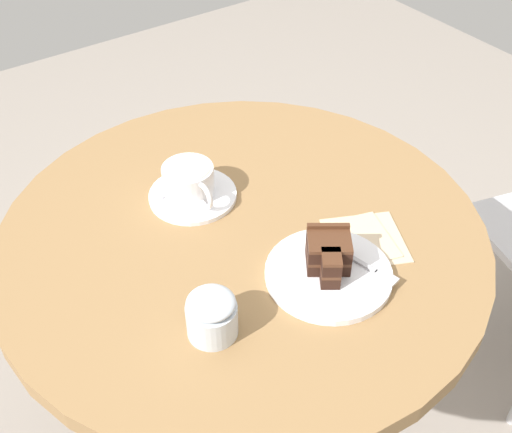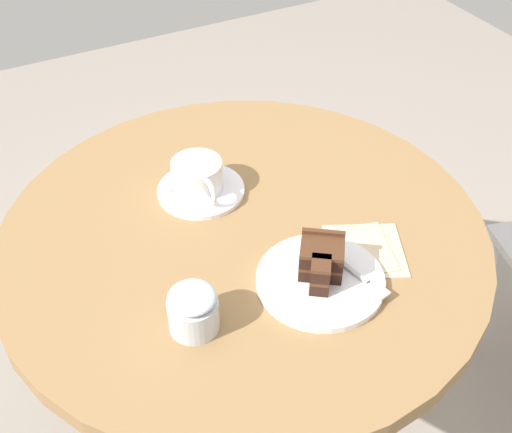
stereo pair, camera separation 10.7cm
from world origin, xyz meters
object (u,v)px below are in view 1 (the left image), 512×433
napkin (361,240)px  coffee_cup (189,180)px  cake_plate (328,274)px  cake_slice (329,254)px  sugar_pot (212,315)px  teaspoon (185,178)px  saucer (193,195)px  fork (365,266)px

napkin → coffee_cup: bearing=-146.7°
cake_plate → napkin: 0.10m
coffee_cup → cake_slice: size_ratio=1.27×
napkin → sugar_pot: (0.02, -0.31, 0.03)m
cake_slice → cake_plate: bearing=-29.5°
teaspoon → napkin: (0.31, 0.16, -0.01)m
saucer → cake_slice: cake_slice is taller
saucer → cake_plate: cake_plate is taller
coffee_cup → cake_slice: cake_slice is taller
saucer → sugar_pot: size_ratio=2.14×
napkin → saucer: bearing=-146.9°
saucer → cake_plate: size_ratio=0.79×
teaspoon → fork: size_ratio=0.70×
napkin → sugar_pot: 0.31m
fork → napkin: fork is taller
cake_plate → napkin: bearing=107.5°
fork → napkin: 0.07m
cake_plate → fork: size_ratio=1.34×
coffee_cup → fork: coffee_cup is taller
teaspoon → fork: bearing=-92.8°
coffee_cup → sugar_pot: sugar_pot is taller
sugar_pot → cake_slice: bearing=89.4°
teaspoon → napkin: bearing=-83.0°
coffee_cup → cake_plate: 0.31m
saucer → cake_plate: (0.29, 0.07, 0.00)m
cake_slice → sugar_pot: same height
teaspoon → coffee_cup: bearing=-129.9°
napkin → sugar_pot: bearing=-86.5°
teaspoon → cake_slice: size_ratio=1.07×
cake_slice → napkin: cake_slice is taller
coffee_cup → cake_plate: size_ratio=0.62×
teaspoon → sugar_pot: (0.32, -0.14, 0.03)m
cake_slice → sugar_pot: bearing=-90.6°
saucer → teaspoon: (-0.04, 0.01, 0.01)m
fork → napkin: bearing=130.0°
teaspoon → sugar_pot: bearing=-134.8°
cake_plate → fork: bearing=64.2°
cake_plate → fork: 0.06m
fork → teaspoon: bearing=-174.4°
coffee_cup → sugar_pot: (0.28, -0.13, -0.00)m
coffee_cup → cake_plate: coffee_cup is taller
cake_slice → fork: bearing=53.3°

